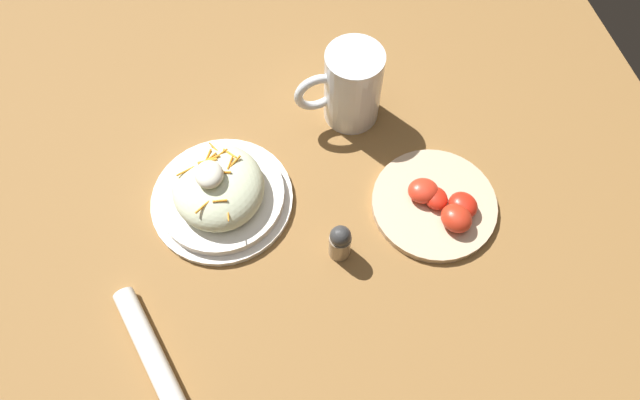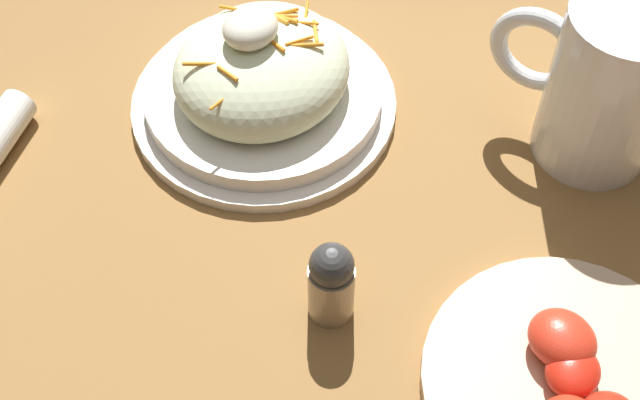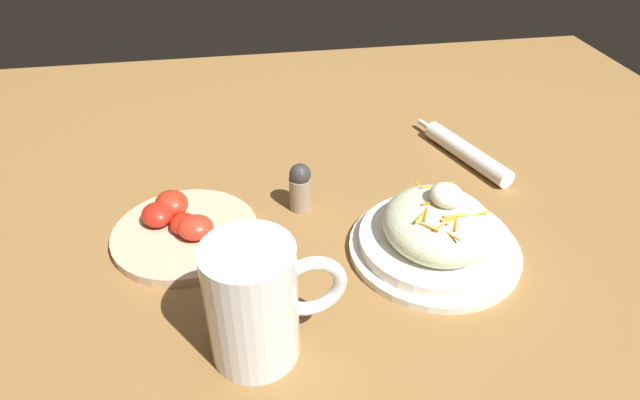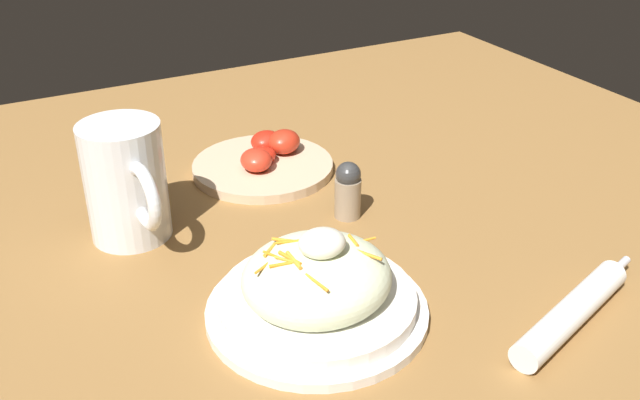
{
  "view_description": "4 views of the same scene",
  "coord_description": "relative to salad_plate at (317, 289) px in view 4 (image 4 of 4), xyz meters",
  "views": [
    {
      "loc": [
        0.38,
        -0.0,
        0.78
      ],
      "look_at": [
        0.01,
        0.08,
        0.07
      ],
      "focal_mm": 30.99,
      "sensor_mm": 36.0,
      "label": 1
    },
    {
      "loc": [
        0.33,
        0.28,
        0.56
      ],
      "look_at": [
        0.03,
        0.06,
        0.06
      ],
      "focal_mm": 49.8,
      "sensor_mm": 36.0,
      "label": 2
    },
    {
      "loc": [
        -0.57,
        0.18,
        0.47
      ],
      "look_at": [
        -0.01,
        0.09,
        0.07
      ],
      "focal_mm": 30.33,
      "sensor_mm": 36.0,
      "label": 3
    },
    {
      "loc": [
        -0.33,
        -0.58,
        0.46
      ],
      "look_at": [
        0.0,
        0.05,
        0.06
      ],
      "focal_mm": 40.51,
      "sensor_mm": 36.0,
      "label": 4
    }
  ],
  "objects": [
    {
      "name": "ground_plane",
      "position": [
        0.06,
        0.06,
        -0.03
      ],
      "size": [
        1.43,
        1.43,
        0.0
      ],
      "primitive_type": "plane",
      "color": "olive"
    },
    {
      "name": "salad_plate",
      "position": [
        0.0,
        0.0,
        0.0
      ],
      "size": [
        0.23,
        0.23,
        0.1
      ],
      "color": "white",
      "rests_on": "ground_plane"
    },
    {
      "name": "beer_mug",
      "position": [
        -0.12,
        0.24,
        0.03
      ],
      "size": [
        0.09,
        0.15,
        0.14
      ],
      "color": "white",
      "rests_on": "ground_plane"
    },
    {
      "name": "napkin_roll",
      "position": [
        0.22,
        -0.13,
        -0.02
      ],
      "size": [
        0.22,
        0.09,
        0.03
      ],
      "color": "white",
      "rests_on": "ground_plane"
    },
    {
      "name": "tomato_plate",
      "position": [
        0.09,
        0.33,
        -0.02
      ],
      "size": [
        0.2,
        0.2,
        0.05
      ],
      "color": "#D1B28E",
      "rests_on": "ground_plane"
    },
    {
      "name": "salt_shaker",
      "position": [
        0.13,
        0.16,
        0.0
      ],
      "size": [
        0.03,
        0.03,
        0.07
      ],
      "color": "gray",
      "rests_on": "ground_plane"
    }
  ]
}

